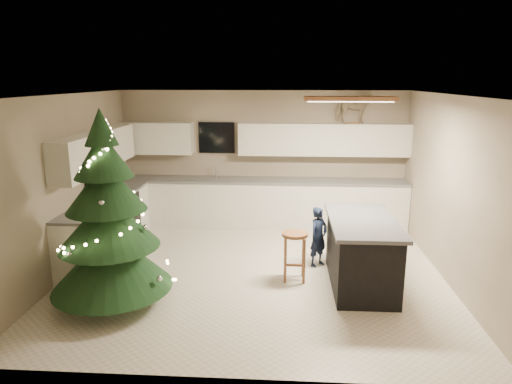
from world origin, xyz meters
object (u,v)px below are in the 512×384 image
at_px(bar_stool, 295,244).
at_px(toddler, 318,237).
at_px(christmas_tree, 109,227).
at_px(rocking_horse, 354,108).
at_px(island, 361,252).

relative_size(bar_stool, toddler, 0.76).
xyz_separation_m(christmas_tree, toddler, (2.70, 1.39, -0.56)).
bearing_deg(christmas_tree, bar_stool, 20.19).
bearing_deg(toddler, christmas_tree, 163.01).
height_order(toddler, rocking_horse, rocking_horse).
bearing_deg(rocking_horse, christmas_tree, 129.34).
xyz_separation_m(island, christmas_tree, (-3.24, -0.77, 0.54)).
height_order(island, rocking_horse, rocking_horse).
relative_size(island, rocking_horse, 2.53).
height_order(christmas_tree, rocking_horse, rocking_horse).
xyz_separation_m(bar_stool, christmas_tree, (-2.33, -0.86, 0.49)).
relative_size(island, christmas_tree, 0.68).
bearing_deg(toddler, island, -93.49).
relative_size(bar_stool, christmas_tree, 0.28).
height_order(bar_stool, rocking_horse, rocking_horse).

